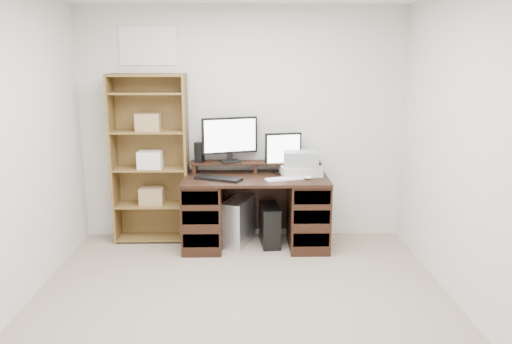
{
  "coord_description": "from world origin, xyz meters",
  "views": [
    {
      "loc": [
        0.05,
        -3.39,
        1.94
      ],
      "look_at": [
        0.14,
        1.43,
        0.85
      ],
      "focal_mm": 35.0,
      "sensor_mm": 36.0,
      "label": 1
    }
  ],
  "objects_px": {
    "desk": "(256,210)",
    "bookshelf": "(151,157)",
    "monitor_wide": "(230,137)",
    "tower_silver": "(238,221)",
    "printer": "(301,171)",
    "monitor_small": "(283,151)",
    "tower_black": "(270,225)"
  },
  "relations": [
    {
      "from": "monitor_wide",
      "to": "printer",
      "type": "relative_size",
      "value": 1.44
    },
    {
      "from": "printer",
      "to": "tower_silver",
      "type": "bearing_deg",
      "value": 171.92
    },
    {
      "from": "monitor_wide",
      "to": "tower_silver",
      "type": "bearing_deg",
      "value": -75.66
    },
    {
      "from": "printer",
      "to": "bookshelf",
      "type": "xyz_separation_m",
      "value": [
        -1.59,
        0.14,
        0.12
      ]
    },
    {
      "from": "desk",
      "to": "monitor_wide",
      "type": "xyz_separation_m",
      "value": [
        -0.27,
        0.2,
        0.75
      ]
    },
    {
      "from": "printer",
      "to": "bookshelf",
      "type": "height_order",
      "value": "bookshelf"
    },
    {
      "from": "bookshelf",
      "to": "tower_silver",
      "type": "bearing_deg",
      "value": -8.92
    },
    {
      "from": "tower_black",
      "to": "bookshelf",
      "type": "bearing_deg",
      "value": 166.86
    },
    {
      "from": "tower_silver",
      "to": "tower_black",
      "type": "relative_size",
      "value": 1.11
    },
    {
      "from": "monitor_wide",
      "to": "tower_silver",
      "type": "distance_m",
      "value": 0.91
    },
    {
      "from": "monitor_small",
      "to": "printer",
      "type": "height_order",
      "value": "monitor_small"
    },
    {
      "from": "monitor_small",
      "to": "bookshelf",
      "type": "height_order",
      "value": "bookshelf"
    },
    {
      "from": "desk",
      "to": "tower_silver",
      "type": "height_order",
      "value": "desk"
    },
    {
      "from": "monitor_wide",
      "to": "printer",
      "type": "bearing_deg",
      "value": -27.96
    },
    {
      "from": "printer",
      "to": "monitor_small",
      "type": "bearing_deg",
      "value": 139.88
    },
    {
      "from": "monitor_wide",
      "to": "bookshelf",
      "type": "height_order",
      "value": "bookshelf"
    },
    {
      "from": "monitor_small",
      "to": "tower_silver",
      "type": "relative_size",
      "value": 0.88
    },
    {
      "from": "monitor_wide",
      "to": "desk",
      "type": "bearing_deg",
      "value": -54.39
    },
    {
      "from": "desk",
      "to": "tower_black",
      "type": "bearing_deg",
      "value": 11.52
    },
    {
      "from": "desk",
      "to": "tower_black",
      "type": "height_order",
      "value": "desk"
    },
    {
      "from": "desk",
      "to": "bookshelf",
      "type": "relative_size",
      "value": 0.83
    },
    {
      "from": "printer",
      "to": "bookshelf",
      "type": "bearing_deg",
      "value": 166.52
    },
    {
      "from": "desk",
      "to": "bookshelf",
      "type": "bearing_deg",
      "value": 169.24
    },
    {
      "from": "monitor_small",
      "to": "tower_silver",
      "type": "distance_m",
      "value": 0.89
    },
    {
      "from": "monitor_wide",
      "to": "tower_black",
      "type": "height_order",
      "value": "monitor_wide"
    },
    {
      "from": "desk",
      "to": "tower_silver",
      "type": "bearing_deg",
      "value": 160.43
    },
    {
      "from": "tower_silver",
      "to": "printer",
      "type": "bearing_deg",
      "value": 19.87
    },
    {
      "from": "desk",
      "to": "monitor_small",
      "type": "xyz_separation_m",
      "value": [
        0.3,
        0.18,
        0.6
      ]
    },
    {
      "from": "desk",
      "to": "tower_silver",
      "type": "distance_m",
      "value": 0.24
    },
    {
      "from": "tower_silver",
      "to": "bookshelf",
      "type": "relative_size",
      "value": 0.27
    },
    {
      "from": "tower_black",
      "to": "bookshelf",
      "type": "distance_m",
      "value": 1.46
    },
    {
      "from": "monitor_small",
      "to": "tower_silver",
      "type": "xyz_separation_m",
      "value": [
        -0.48,
        -0.11,
        -0.74
      ]
    }
  ]
}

